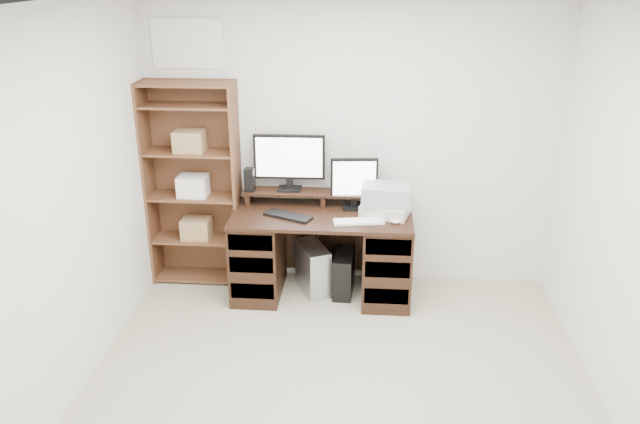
# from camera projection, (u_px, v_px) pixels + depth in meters

# --- Properties ---
(room) EXTENTS (3.54, 4.04, 2.54)m
(room) POSITION_uv_depth(u_px,v_px,m) (338.00, 242.00, 3.48)
(room) COLOR #ADA58A
(room) RESTS_ON ground
(desk) EXTENTS (1.50, 0.70, 0.75)m
(desk) POSITION_uv_depth(u_px,v_px,m) (322.00, 253.00, 5.33)
(desk) COLOR black
(desk) RESTS_ON ground
(riser_shelf) EXTENTS (1.40, 0.22, 0.12)m
(riser_shelf) POSITION_uv_depth(u_px,v_px,m) (324.00, 195.00, 5.36)
(riser_shelf) COLOR black
(riser_shelf) RESTS_ON desk
(monitor_wide) EXTENTS (0.61, 0.16, 0.48)m
(monitor_wide) POSITION_uv_depth(u_px,v_px,m) (289.00, 159.00, 5.31)
(monitor_wide) COLOR black
(monitor_wide) RESTS_ON riser_shelf
(monitor_small) EXTENTS (0.40, 0.17, 0.44)m
(monitor_small) POSITION_uv_depth(u_px,v_px,m) (354.00, 181.00, 5.24)
(monitor_small) COLOR black
(monitor_small) RESTS_ON desk
(speaker) EXTENTS (0.09, 0.09, 0.20)m
(speaker) POSITION_uv_depth(u_px,v_px,m) (250.00, 180.00, 5.33)
(speaker) COLOR black
(speaker) RESTS_ON riser_shelf
(keyboard_black) EXTENTS (0.43, 0.29, 0.02)m
(keyboard_black) POSITION_uv_depth(u_px,v_px,m) (288.00, 216.00, 5.12)
(keyboard_black) COLOR black
(keyboard_black) RESTS_ON desk
(keyboard_white) EXTENTS (0.42, 0.19, 0.02)m
(keyboard_white) POSITION_uv_depth(u_px,v_px,m) (359.00, 221.00, 5.02)
(keyboard_white) COLOR white
(keyboard_white) RESTS_ON desk
(mouse) EXTENTS (0.10, 0.08, 0.04)m
(mouse) POSITION_uv_depth(u_px,v_px,m) (396.00, 221.00, 5.00)
(mouse) COLOR silver
(mouse) RESTS_ON desk
(printer) EXTENTS (0.44, 0.37, 0.09)m
(printer) POSITION_uv_depth(u_px,v_px,m) (385.00, 209.00, 5.16)
(printer) COLOR beige
(printer) RESTS_ON desk
(basket) EXTENTS (0.40, 0.30, 0.16)m
(basket) POSITION_uv_depth(u_px,v_px,m) (386.00, 195.00, 5.11)
(basket) COLOR #9CA1A6
(basket) RESTS_ON printer
(tower_silver) EXTENTS (0.35, 0.47, 0.43)m
(tower_silver) POSITION_uv_depth(u_px,v_px,m) (313.00, 268.00, 5.45)
(tower_silver) COLOR #ACAFB3
(tower_silver) RESTS_ON ground
(tower_black) EXTENTS (0.18, 0.38, 0.37)m
(tower_black) POSITION_uv_depth(u_px,v_px,m) (344.00, 274.00, 5.41)
(tower_black) COLOR black
(tower_black) RESTS_ON ground
(bookshelf) EXTENTS (0.80, 0.30, 1.80)m
(bookshelf) POSITION_uv_depth(u_px,v_px,m) (194.00, 183.00, 5.41)
(bookshelf) COLOR brown
(bookshelf) RESTS_ON ground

